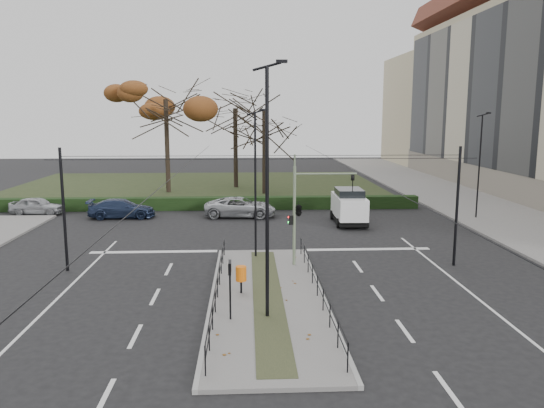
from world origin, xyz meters
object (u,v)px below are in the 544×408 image
(info_panel, at_px, (230,274))
(streetlamp_median_far, at_px, (256,183))
(streetlamp_median_near, at_px, (268,191))
(bare_tree_center, at_px, (235,114))
(litter_bin, at_px, (241,274))
(parked_car_fourth, at_px, (240,207))
(parked_car_first, at_px, (37,206))
(white_van, at_px, (349,205))
(rust_tree, at_px, (166,99))
(streetlamp_sidewalk, at_px, (480,165))
(parked_car_third, at_px, (122,209))
(bare_tree_near, at_px, (264,116))
(traffic_light, at_px, (300,208))

(info_panel, height_order, streetlamp_median_far, streetlamp_median_far)
(streetlamp_median_near, xyz_separation_m, bare_tree_center, (-1.85, 35.89, 2.73))
(litter_bin, bearing_deg, parked_car_fourth, 90.69)
(parked_car_first, bearing_deg, bare_tree_center, -43.29)
(parked_car_fourth, height_order, bare_tree_center, bare_tree_center)
(parked_car_first, distance_m, white_van, 23.48)
(rust_tree, bearing_deg, bare_tree_center, 27.18)
(streetlamp_sidewalk, xyz_separation_m, parked_car_third, (-25.89, 1.73, -3.27))
(streetlamp_median_near, xyz_separation_m, streetlamp_sidewalk, (15.94, 18.44, -0.87))
(parked_car_fourth, relative_size, white_van, 1.14)
(streetlamp_median_near, xyz_separation_m, rust_tree, (-8.31, 32.57, 4.09))
(white_van, height_order, rust_tree, rust_tree)
(streetlamp_sidewalk, xyz_separation_m, parked_car_first, (-32.63, 3.36, -3.30))
(streetlamp_sidewalk, height_order, white_van, streetlamp_sidewalk)
(bare_tree_near, bearing_deg, streetlamp_median_far, -93.11)
(streetlamp_median_far, bearing_deg, white_van, 53.29)
(parked_car_fourth, bearing_deg, litter_bin, -174.90)
(info_panel, distance_m, bare_tree_center, 36.56)
(streetlamp_median_near, relative_size, bare_tree_near, 0.89)
(white_van, bearing_deg, parked_car_fourth, 159.69)
(parked_car_fourth, bearing_deg, parked_car_third, 94.25)
(streetlamp_sidewalk, height_order, parked_car_third, streetlamp_sidewalk)
(info_panel, xyz_separation_m, parked_car_first, (-15.30, 22.02, -1.17))
(litter_bin, bearing_deg, parked_car_first, 129.30)
(streetlamp_median_near, relative_size, parked_car_first, 2.33)
(streetlamp_sidewalk, bearing_deg, parked_car_third, 176.18)
(traffic_light, height_order, parked_car_third, traffic_light)
(bare_tree_center, height_order, bare_tree_near, bare_tree_center)
(rust_tree, height_order, bare_tree_near, rust_tree)
(bare_tree_near, bearing_deg, info_panel, -94.25)
(streetlamp_median_near, height_order, parked_car_third, streetlamp_median_near)
(bare_tree_center, bearing_deg, streetlamp_sidewalk, -44.43)
(parked_car_first, relative_size, bare_tree_center, 0.37)
(streetlamp_sidewalk, distance_m, bare_tree_near, 20.05)
(info_panel, distance_m, parked_car_fourth, 20.39)
(streetlamp_sidewalk, bearing_deg, white_van, -173.47)
(parked_car_fourth, xyz_separation_m, white_van, (7.58, -2.80, 0.54))
(white_van, relative_size, rust_tree, 0.40)
(parked_car_first, bearing_deg, white_van, -97.76)
(parked_car_third, distance_m, bare_tree_center, 18.97)
(streetlamp_median_near, xyz_separation_m, parked_car_first, (-16.69, 21.80, -4.16))
(info_panel, height_order, streetlamp_sidewalk, streetlamp_sidewalk)
(litter_bin, bearing_deg, bare_tree_center, 91.45)
(litter_bin, height_order, streetlamp_sidewalk, streetlamp_sidewalk)
(traffic_light, relative_size, streetlamp_median_near, 0.53)
(streetlamp_median_near, height_order, white_van, streetlamp_median_near)
(traffic_light, bearing_deg, white_van, 66.94)
(white_van, distance_m, rust_tree, 22.49)
(litter_bin, xyz_separation_m, parked_car_third, (-8.94, 17.53, -0.27))
(parked_car_first, xyz_separation_m, white_van, (23.04, -4.46, 0.60))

